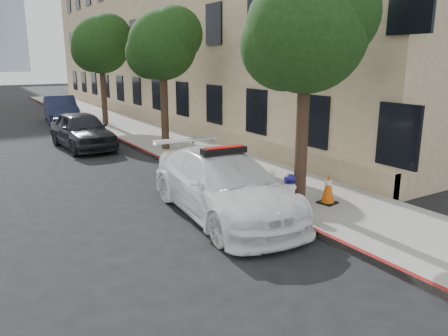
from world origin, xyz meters
The scene contains 12 objects.
ground centered at (0.00, 0.00, 0.00)m, with size 120.00×120.00×0.00m, color black.
sidewalk centered at (3.60, 10.00, 0.07)m, with size 3.20×50.00×0.15m, color gray.
curb_strip centered at (2.06, 10.00, 0.07)m, with size 0.12×50.00×0.15m, color maroon.
building centered at (9.20, 15.00, 5.00)m, with size 8.00×36.00×10.00m, color tan.
tree_near centered at (2.93, -2.01, 4.27)m, with size 2.92×2.82×5.62m.
tree_mid centered at (2.93, 5.99, 4.16)m, with size 2.77×2.64×5.43m.
tree_far centered at (2.93, 13.99, 4.39)m, with size 3.10×3.00×5.81m.
police_car centered at (1.10, -1.35, 0.76)m, with size 2.57×5.40×1.67m.
parked_car_mid centered at (0.30, 8.60, 0.76)m, with size 1.80×4.47×1.52m, color black.
parked_car_far centered at (1.20, 17.04, 0.77)m, with size 1.62×4.66×1.54m, color #161C38.
fire_hydrant centered at (2.35, -2.27, 0.59)m, with size 0.38×0.34×0.89m.
traffic_cone centered at (3.52, -2.36, 0.54)m, with size 0.49×0.49×0.79m.
Camera 1 is at (-4.12, -9.81, 3.65)m, focal length 35.00 mm.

